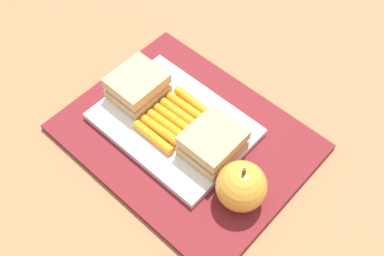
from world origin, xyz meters
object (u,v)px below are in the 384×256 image
at_px(sandwich_half_left, 137,86).
at_px(sandwich_half_right, 213,143).
at_px(carrot_sticks_bundle, 174,119).
at_px(apple, 241,186).
at_px(food_tray, 174,124).

distance_m(sandwich_half_left, sandwich_half_right, 0.16).
bearing_deg(carrot_sticks_bundle, apple, -10.02).
bearing_deg(apple, carrot_sticks_bundle, 169.98).
height_order(food_tray, sandwich_half_left, sandwich_half_left).
xyz_separation_m(food_tray, carrot_sticks_bundle, (-0.00, -0.00, 0.01)).
distance_m(sandwich_half_right, apple, 0.08).
height_order(food_tray, sandwich_half_right, sandwich_half_right).
distance_m(sandwich_half_right, carrot_sticks_bundle, 0.08).
height_order(sandwich_half_right, apple, apple).
bearing_deg(food_tray, sandwich_half_left, 180.00).
relative_size(carrot_sticks_bundle, apple, 1.26).
bearing_deg(carrot_sticks_bundle, sandwich_half_right, 0.06).
bearing_deg(sandwich_half_right, apple, -20.00).
xyz_separation_m(sandwich_half_left, carrot_sticks_bundle, (0.08, -0.00, -0.02)).
height_order(food_tray, apple, apple).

